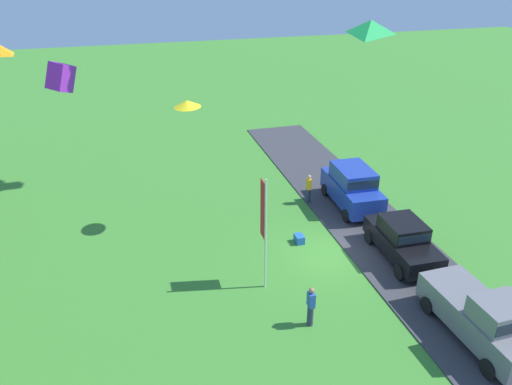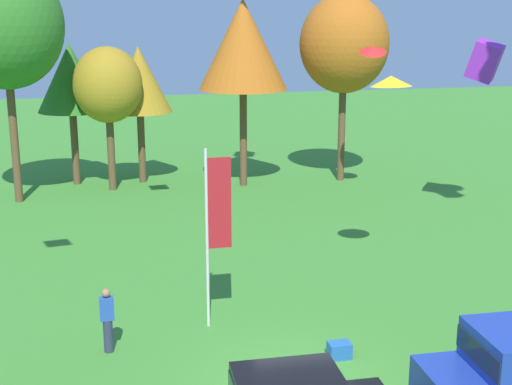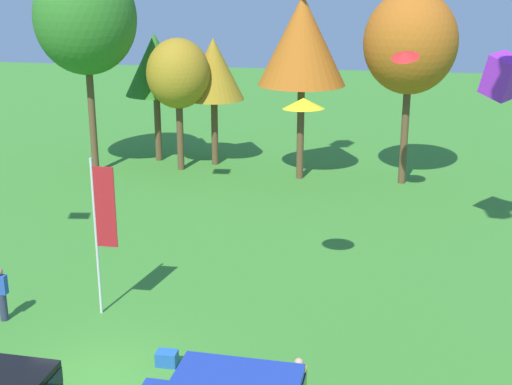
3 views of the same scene
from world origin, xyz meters
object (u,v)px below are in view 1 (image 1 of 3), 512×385
Objects in this scene: kite_diamond_over_trees at (371,27)px; kite_box_near_flag at (61,77)px; car_pickup_near_entrance at (485,317)px; flag_banner at (264,219)px; person_beside_suv at (309,189)px; kite_delta_high_right at (187,104)px; cooler_box at (299,239)px; car_suv_mid_row at (352,186)px; person_on_lawn at (311,306)px; car_sedan_by_flagpole at (402,238)px.

kite_diamond_over_trees is 0.67× the size of kite_box_near_flag.
car_pickup_near_entrance is 1.01× the size of flag_banner.
person_beside_suv is 1.36× the size of kite_delta_high_right.
flag_banner is at bearing -147.37° from kite_box_near_flag.
cooler_box is at bearing -123.85° from kite_delta_high_right.
cooler_box is at bearing 124.13° from car_suv_mid_row.
kite_box_near_flag reaches higher than flag_banner.
kite_box_near_flag is (12.31, 7.88, 3.37)m from flag_banner.
person_beside_suv is at bearing -20.79° from person_on_lawn.
person_beside_suv is (11.92, 2.03, -0.23)m from car_pickup_near_entrance.
kite_box_near_flag is (9.65, 10.48, 6.33)m from cooler_box.
kite_delta_high_right is (5.60, 8.60, 5.37)m from car_sedan_by_flagpole.
kite_box_near_flag is at bearing 64.45° from car_suv_mid_row.
person_on_lawn is at bearing -162.21° from flag_banner.
kite_box_near_flag is (15.27, 8.83, 5.65)m from person_on_lawn.
car_sedan_by_flagpole is 0.89× the size of flag_banner.
person_beside_suv is 8.58m from kite_delta_high_right.
flag_banner is at bearing 17.79° from person_on_lawn.
car_sedan_by_flagpole is (5.62, -0.05, -0.07)m from car_pickup_near_entrance.
person_on_lawn is 10.73m from kite_delta_high_right.
cooler_box is at bearing -132.63° from kite_box_near_flag.
kite_box_near_flag is (17.79, 14.43, 5.42)m from car_pickup_near_entrance.
car_sedan_by_flagpole is 3.06× the size of kite_box_near_flag.
kite_box_near_flag is at bearing 41.88° from kite_delta_high_right.
cooler_box is at bearing 25.89° from car_pickup_near_entrance.
person_on_lawn is 1.75× the size of kite_diamond_over_trees.
kite_diamond_over_trees is (-3.31, 0.43, 10.43)m from person_on_lawn.
car_suv_mid_row is (10.86, -0.06, 0.19)m from car_pickup_near_entrance.
car_suv_mid_row is 2.73× the size of person_on_lawn.
cooler_box is (8.14, 3.95, -0.91)m from car_pickup_near_entrance.
person_beside_suv is 14.84m from kite_box_near_flag.
car_sedan_by_flagpole reaches higher than person_on_lawn.
car_pickup_near_entrance is 5.62m from car_sedan_by_flagpole.
car_pickup_near_entrance is 9.01× the size of cooler_box.
car_pickup_near_entrance is 3.47× the size of kite_box_near_flag.
kite_box_near_flag is at bearing 32.63° from flag_banner.
person_on_lawn is 3.05× the size of cooler_box.
car_pickup_near_entrance is at bearing -114.16° from person_on_lawn.
car_sedan_by_flagpole is 13.55m from kite_diamond_over_trees.
person_on_lawn is 0.34× the size of flag_banner.
kite_delta_high_right is at bearing 37.29° from car_pickup_near_entrance.
kite_box_near_flag reaches higher than car_sedan_by_flagpole.
kite_diamond_over_trees reaches higher than flag_banner.
kite_delta_high_right is at bearing 19.15° from flag_banner.
car_pickup_near_entrance is at bearing -140.95° from kite_box_near_flag.
car_suv_mid_row is at bearing -55.87° from cooler_box.
car_suv_mid_row is at bearing -115.55° from kite_box_near_flag.
kite_diamond_over_trees reaches higher than kite_box_near_flag.
car_suv_mid_row reaches higher than person_beside_suv.
car_sedan_by_flagpole is 4.57× the size of kite_diamond_over_trees.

